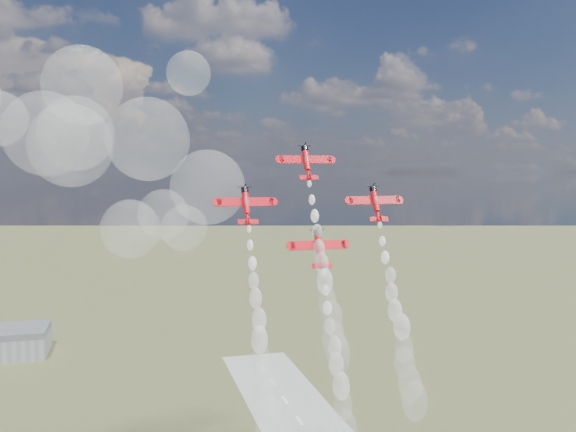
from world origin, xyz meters
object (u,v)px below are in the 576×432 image
(plane_lead, at_px, (307,162))
(plane_left, at_px, (246,205))
(plane_slot, at_px, (319,248))
(plane_right, at_px, (376,203))

(plane_lead, bearing_deg, plane_left, -162.15)
(plane_slot, bearing_deg, plane_right, 17.85)
(plane_lead, bearing_deg, plane_slot, -90.00)
(plane_right, distance_m, plane_slot, 19.43)
(plane_lead, relative_size, plane_right, 1.00)
(plane_lead, bearing_deg, plane_right, -17.85)
(plane_left, bearing_deg, plane_right, 0.00)
(plane_left, xyz_separation_m, plane_slot, (15.92, -5.13, -9.89))
(plane_right, bearing_deg, plane_slot, -162.15)
(plane_right, bearing_deg, plane_lead, 162.15)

